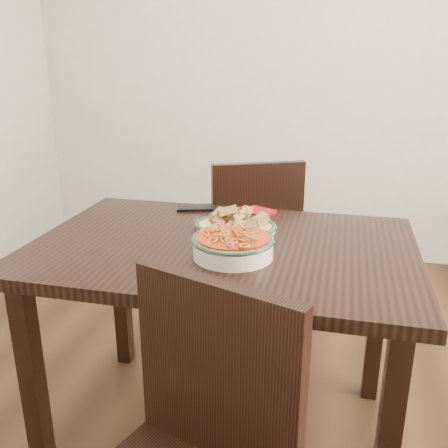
% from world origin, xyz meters
% --- Properties ---
extents(floor, '(3.50, 3.50, 0.00)m').
position_xyz_m(floor, '(0.00, 0.00, 0.00)').
color(floor, '#331D10').
rests_on(floor, ground).
extents(wall_back, '(3.50, 0.10, 2.60)m').
position_xyz_m(wall_back, '(0.00, 1.75, 1.30)').
color(wall_back, silver).
rests_on(wall_back, ground).
extents(dining_table, '(1.25, 0.83, 0.75)m').
position_xyz_m(dining_table, '(0.01, -0.12, 0.66)').
color(dining_table, black).
rests_on(dining_table, ground).
extents(chair_far, '(0.56, 0.56, 0.89)m').
position_xyz_m(chair_far, '(-0.03, 0.62, 0.50)').
color(chair_far, black).
rests_on(chair_far, ground).
extents(fish_plate, '(0.29, 0.23, 0.11)m').
position_xyz_m(fish_plate, '(0.02, 0.03, 0.79)').
color(fish_plate, beige).
rests_on(fish_plate, dining_table).
extents(noodle_bowl, '(0.26, 0.26, 0.08)m').
position_xyz_m(noodle_bowl, '(0.07, -0.22, 0.79)').
color(noodle_bowl, white).
rests_on(noodle_bowl, dining_table).
extents(smartphone, '(0.16, 0.12, 0.01)m').
position_xyz_m(smartphone, '(-0.19, 0.23, 0.76)').
color(smartphone, black).
rests_on(smartphone, dining_table).
extents(napkin, '(0.14, 0.13, 0.01)m').
position_xyz_m(napkin, '(0.07, 0.24, 0.76)').
color(napkin, maroon).
rests_on(napkin, dining_table).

